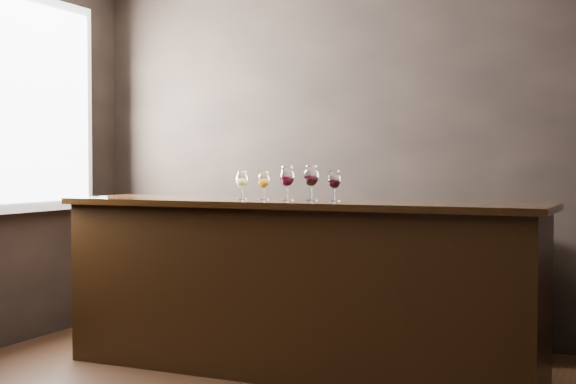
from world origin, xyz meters
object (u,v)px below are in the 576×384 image
at_px(glass_white, 242,180).
at_px(glass_red_c, 334,180).
at_px(glass_red_b, 311,177).
at_px(bar_counter, 296,290).
at_px(back_bar_shelf, 367,288).
at_px(glass_amber, 264,181).
at_px(glass_red_a, 287,177).

relative_size(glass_white, glass_red_c, 0.97).
distance_m(glass_white, glass_red_b, 0.45).
bearing_deg(bar_counter, glass_red_c, 2.48).
distance_m(bar_counter, back_bar_shelf, 0.98).
relative_size(back_bar_shelf, glass_white, 12.57).
bearing_deg(back_bar_shelf, glass_red_c, -84.19).
bearing_deg(glass_red_b, glass_white, -173.26).
bearing_deg(glass_amber, glass_red_a, 3.24).
height_order(glass_white, glass_red_c, glass_red_c).
xyz_separation_m(back_bar_shelf, glass_red_c, (0.10, -0.96, 0.80)).
distance_m(glass_white, glass_red_c, 0.61).
relative_size(bar_counter, glass_red_a, 14.15).
xyz_separation_m(glass_red_a, glass_red_c, (0.30, 0.02, -0.02)).
bearing_deg(glass_red_b, glass_red_a, -165.29).
bearing_deg(glass_amber, glass_white, -177.59).
height_order(bar_counter, glass_red_b, glass_red_b).
xyz_separation_m(back_bar_shelf, glass_amber, (-0.36, -0.98, 0.79)).
bearing_deg(glass_red_a, glass_amber, -176.76).
bearing_deg(back_bar_shelf, bar_counter, -98.88).
height_order(bar_counter, glass_amber, glass_amber).
bearing_deg(glass_red_a, bar_counter, 14.13).
relative_size(glass_red_b, glass_red_c, 1.17).
bearing_deg(glass_amber, bar_counter, 6.15).
distance_m(glass_red_a, glass_red_c, 0.30).
bearing_deg(glass_white, glass_red_a, 2.84).
xyz_separation_m(bar_counter, glass_red_c, (0.25, 0.00, 0.68)).
xyz_separation_m(glass_amber, glass_red_c, (0.46, 0.03, 0.00)).
relative_size(back_bar_shelf, glass_red_c, 12.24).
bearing_deg(glass_red_b, glass_amber, -171.14).
bearing_deg(back_bar_shelf, glass_red_b, -93.69).
xyz_separation_m(glass_white, glass_amber, (0.15, 0.01, -0.00)).
relative_size(glass_amber, glass_red_a, 0.85).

